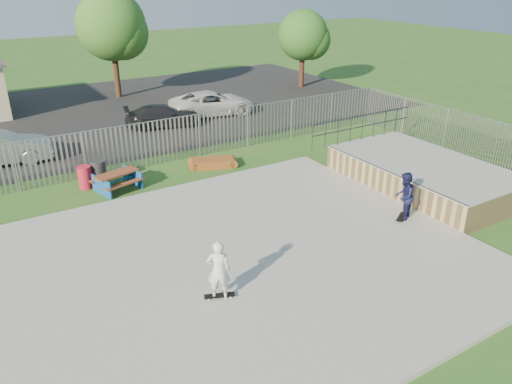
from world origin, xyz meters
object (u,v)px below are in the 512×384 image
funbox (213,163)px  tree_right (303,35)px  trash_bin_grey (99,172)px  tree_mid (111,26)px  skater_navy (404,196)px  skater_white (219,270)px  trash_bin_red (85,177)px  car_dark (163,116)px  car_white (212,103)px  picnic_table (117,181)px

funbox → tree_right: tree_right is taller
tree_right → trash_bin_grey: bearing=-149.6°
tree_mid → skater_navy: 23.65m
funbox → tree_right: (13.05, 11.14, 3.50)m
trash_bin_grey → skater_white: skater_white is taller
trash_bin_grey → tree_mid: tree_mid is taller
trash_bin_red → trash_bin_grey: 0.60m
trash_bin_red → trash_bin_grey: bearing=10.2°
car_dark → car_white: size_ratio=0.82×
skater_white → tree_right: bearing=-99.1°
car_white → skater_white: size_ratio=2.99×
trash_bin_grey → car_dark: (5.27, 6.18, 0.12)m
skater_white → car_white: bearing=-84.7°
picnic_table → funbox: bearing=-11.3°
tree_mid → skater_white: tree_mid is taller
funbox → car_dark: (0.48, 6.85, 0.44)m
trash_bin_red → trash_bin_grey: (0.58, 0.10, 0.05)m
picnic_table → trash_bin_red: (-1.03, 0.84, 0.09)m
picnic_table → funbox: picnic_table is taller
picnic_table → tree_mid: bearing=57.4°
funbox → tree_mid: (0.56, 15.07, 4.47)m
trash_bin_red → tree_right: bearing=29.9°
picnic_table → skater_white: size_ratio=1.19×
funbox → tree_right: 17.51m
funbox → skater_navy: 8.75m
car_dark → skater_white: (-4.84, -15.72, 0.37)m
tree_right → skater_navy: size_ratio=3.26×
picnic_table → skater_navy: 10.84m
picnic_table → tree_right: tree_right is taller
skater_navy → car_dark: bearing=-110.5°
car_white → skater_white: skater_white is taller
trash_bin_grey → skater_white: size_ratio=0.59×
car_dark → picnic_table: bearing=158.6°
funbox → skater_navy: bearing=-48.6°
funbox → car_dark: size_ratio=0.48×
trash_bin_red → car_dark: size_ratio=0.22×
tree_mid → picnic_table: bearing=-107.7°
trash_bin_red → car_dark: car_dark is taller
trash_bin_grey → picnic_table: bearing=-64.9°
trash_bin_red → car_white: car_white is taller
picnic_table → trash_bin_red: bearing=125.7°
trash_bin_red → funbox: bearing=-6.1°
trash_bin_grey → tree_mid: (5.34, 14.40, 4.14)m
funbox → trash_bin_red: (-5.37, 0.57, 0.28)m
tree_right → funbox: bearing=-139.5°
trash_bin_red → tree_mid: 16.22m
tree_right → skater_navy: bearing=-117.3°
car_white → skater_white: (-8.26, -16.50, 0.27)m
car_dark → skater_white: bearing=175.6°
trash_bin_red → skater_white: 9.51m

